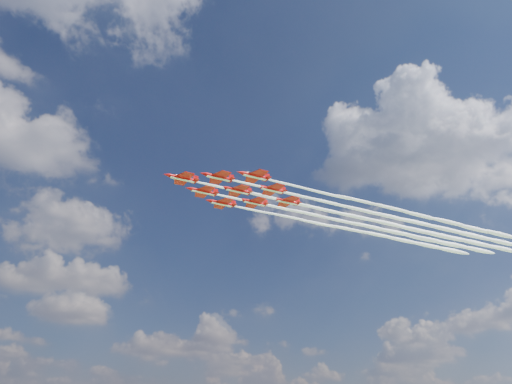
# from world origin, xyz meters

# --- Properties ---
(jet_lead) EXTENTS (121.15, 10.04, 2.92)m
(jet_lead) POSITION_xyz_m (40.13, 4.33, 74.34)
(jet_lead) COLOR #B40A0A
(jet_row2_port) EXTENTS (121.15, 10.04, 2.92)m
(jet_row2_port) POSITION_xyz_m (49.81, -2.18, 74.34)
(jet_row2_port) COLOR #B40A0A
(jet_row2_starb) EXTENTS (121.15, 10.04, 2.92)m
(jet_row2_starb) POSITION_xyz_m (50.14, 10.33, 74.34)
(jet_row2_starb) COLOR #B40A0A
(jet_row3_port) EXTENTS (121.15, 10.04, 2.92)m
(jet_row3_port) POSITION_xyz_m (59.49, -8.69, 74.34)
(jet_row3_port) COLOR #B40A0A
(jet_row3_centre) EXTENTS (121.15, 10.04, 2.92)m
(jet_row3_centre) POSITION_xyz_m (59.82, 3.82, 74.34)
(jet_row3_centre) COLOR #B40A0A
(jet_row3_starb) EXTENTS (121.15, 10.04, 2.92)m
(jet_row3_starb) POSITION_xyz_m (60.14, 16.32, 74.34)
(jet_row3_starb) COLOR #B40A0A
(jet_row4_port) EXTENTS (121.15, 10.04, 2.92)m
(jet_row4_port) POSITION_xyz_m (69.49, -2.70, 74.34)
(jet_row4_port) COLOR #B40A0A
(jet_row4_starb) EXTENTS (121.15, 10.04, 2.92)m
(jet_row4_starb) POSITION_xyz_m (69.82, 9.81, 74.34)
(jet_row4_starb) COLOR #B40A0A
(jet_tail) EXTENTS (121.15, 10.04, 2.92)m
(jet_tail) POSITION_xyz_m (79.50, 3.30, 74.34)
(jet_tail) COLOR #B40A0A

